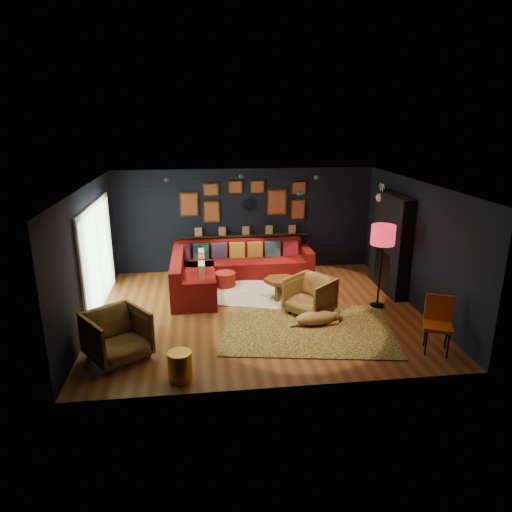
{
  "coord_description": "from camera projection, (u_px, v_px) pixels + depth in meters",
  "views": [
    {
      "loc": [
        -1.12,
        -8.53,
        3.85
      ],
      "look_at": [
        -0.03,
        0.3,
        1.1
      ],
      "focal_mm": 32.0,
      "sensor_mm": 36.0,
      "label": 1
    }
  ],
  "objects": [
    {
      "name": "ceiling_spots",
      "position": [
        255.0,
        181.0,
        9.36
      ],
      "size": [
        3.3,
        2.5,
        0.06
      ],
      "color": "black",
      "rests_on": "room_walls"
    },
    {
      "name": "orange_chair",
      "position": [
        438.0,
        319.0,
        7.67
      ],
      "size": [
        0.6,
        0.6,
        0.97
      ],
      "rotation": [
        0.0,
        0.0,
        -0.42
      ],
      "color": "black",
      "rests_on": "ground"
    },
    {
      "name": "pouf",
      "position": [
        225.0,
        279.0,
        10.65
      ],
      "size": [
        0.49,
        0.49,
        0.32
      ],
      "primitive_type": "cylinder",
      "color": "maroon",
      "rests_on": "shag_rug"
    },
    {
      "name": "armchair_right",
      "position": [
        310.0,
        294.0,
        9.16
      ],
      "size": [
        1.11,
        1.12,
        0.84
      ],
      "primitive_type": "imported",
      "rotation": [
        0.0,
        0.0,
        -0.85
      ],
      "color": "#CC8C3F",
      "rests_on": "ground"
    },
    {
      "name": "floor",
      "position": [
        259.0,
        311.0,
        9.36
      ],
      "size": [
        6.5,
        6.5,
        0.0
      ],
      "primitive_type": "plane",
      "color": "brown",
      "rests_on": "ground"
    },
    {
      "name": "shag_rug",
      "position": [
        244.0,
        293.0,
        10.31
      ],
      "size": [
        2.61,
        2.2,
        0.03
      ],
      "primitive_type": "cube",
      "rotation": [
        0.0,
        0.0,
        -0.3
      ],
      "color": "white",
      "rests_on": "ground"
    },
    {
      "name": "gallery_wall",
      "position": [
        245.0,
        201.0,
        11.4
      ],
      "size": [
        3.15,
        0.04,
        1.02
      ],
      "color": "gold",
      "rests_on": "room_walls"
    },
    {
      "name": "leopard_rug",
      "position": [
        308.0,
        328.0,
        8.59
      ],
      "size": [
        3.47,
        2.73,
        0.02
      ],
      "primitive_type": "cube",
      "rotation": [
        0.0,
        0.0,
        -0.17
      ],
      "color": "#D3AF52",
      "rests_on": "ground"
    },
    {
      "name": "sunburst_mirror",
      "position": [
        249.0,
        205.0,
        11.45
      ],
      "size": [
        0.47,
        0.16,
        0.47
      ],
      "color": "silver",
      "rests_on": "room_walls"
    },
    {
      "name": "fireplace",
      "position": [
        390.0,
        246.0,
        10.27
      ],
      "size": [
        0.31,
        1.6,
        2.2
      ],
      "color": "black",
      "rests_on": "ground"
    },
    {
      "name": "sectional",
      "position": [
        224.0,
        269.0,
        10.91
      ],
      "size": [
        3.41,
        2.69,
        0.86
      ],
      "color": "maroon",
      "rests_on": "ground"
    },
    {
      "name": "ledge",
      "position": [
        246.0,
        235.0,
        11.63
      ],
      "size": [
        3.2,
        0.12,
        0.04
      ],
      "primitive_type": "cube",
      "color": "black",
      "rests_on": "room_walls"
    },
    {
      "name": "armchair_left",
      "position": [
        117.0,
        333.0,
        7.42
      ],
      "size": [
        1.21,
        1.2,
        0.92
      ],
      "primitive_type": "imported",
      "rotation": [
        0.0,
        0.0,
        0.63
      ],
      "color": "#CC8C3F",
      "rests_on": "ground"
    },
    {
      "name": "coffee_table",
      "position": [
        284.0,
        283.0,
        9.88
      ],
      "size": [
        1.03,
        0.9,
        0.44
      ],
      "rotation": [
        0.0,
        0.0,
        -0.32
      ],
      "color": "#5A3112",
      "rests_on": "shag_rug"
    },
    {
      "name": "room_walls",
      "position": [
        259.0,
        236.0,
        8.89
      ],
      "size": [
        6.5,
        6.5,
        6.5
      ],
      "color": "black",
      "rests_on": "ground"
    },
    {
      "name": "dog",
      "position": [
        316.0,
        316.0,
        8.7
      ],
      "size": [
        1.15,
        0.65,
        0.35
      ],
      "primitive_type": null,
      "rotation": [
        0.0,
        0.0,
        0.1
      ],
      "color": "#B48548",
      "rests_on": "leopard_rug"
    },
    {
      "name": "sliding_door",
      "position": [
        98.0,
        257.0,
        9.23
      ],
      "size": [
        0.06,
        2.8,
        2.2
      ],
      "color": "white",
      "rests_on": "ground"
    },
    {
      "name": "deer_head",
      "position": [
        387.0,
        197.0,
        10.45
      ],
      "size": [
        0.5,
        0.28,
        0.45
      ],
      "color": "white",
      "rests_on": "fireplace"
    },
    {
      "name": "floor_lamp",
      "position": [
        383.0,
        238.0,
        9.17
      ],
      "size": [
        0.48,
        0.48,
        1.76
      ],
      "color": "black",
      "rests_on": "ground"
    },
    {
      "name": "gold_stool",
      "position": [
        180.0,
        366.0,
        6.89
      ],
      "size": [
        0.37,
        0.37,
        0.46
      ],
      "primitive_type": "cylinder",
      "color": "gold",
      "rests_on": "ground"
    }
  ]
}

